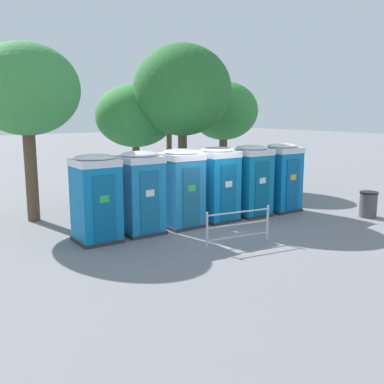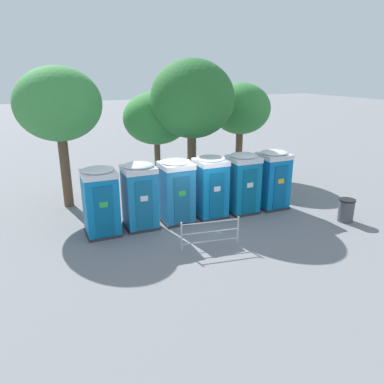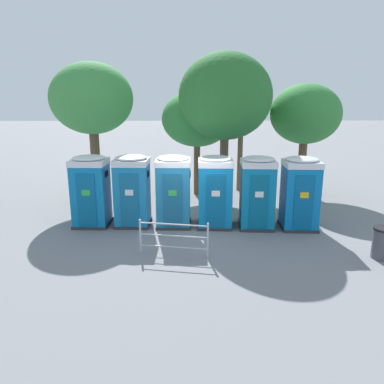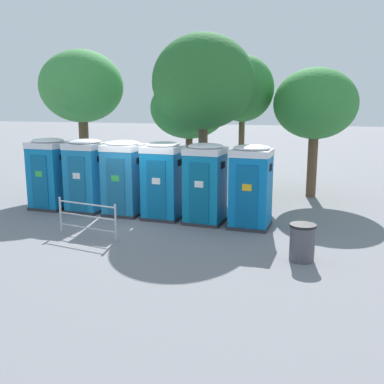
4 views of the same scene
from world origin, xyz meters
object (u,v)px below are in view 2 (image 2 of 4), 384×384
portapotty_0 (101,201)px  street_tree_0 (58,105)px  portapotty_4 (243,183)px  street_tree_3 (240,109)px  street_tree_4 (192,99)px  street_tree_2 (189,99)px  portapotty_1 (140,195)px  street_tree_1 (156,118)px  portapotty_3 (210,186)px  trash_can (346,210)px  portapotty_5 (273,179)px  event_barrier (210,233)px  portapotty_2 (176,191)px

portapotty_0 → street_tree_0: size_ratio=0.43×
portapotty_4 → street_tree_3: size_ratio=0.50×
street_tree_4 → street_tree_2: bearing=67.0°
portapotty_1 → street_tree_1: (2.44, 4.41, 2.23)m
portapotty_3 → street_tree_1: street_tree_1 is taller
street_tree_1 → trash_can: street_tree_1 is taller
street_tree_1 → street_tree_4: size_ratio=0.77×
portapotty_1 → street_tree_4: 5.44m
portapotty_5 → street_tree_4: bearing=127.1°
portapotty_4 → event_barrier: (-2.86, -2.39, -0.72)m
street_tree_2 → portapotty_2: bearing=-120.9°
portapotty_3 → portapotty_5: size_ratio=1.00×
portapotty_3 → portapotty_4: bearing=-5.9°
street_tree_2 → trash_can: bearing=-69.9°
portapotty_0 → portapotty_4: (5.86, -0.35, 0.00)m
street_tree_1 → portapotty_4: bearing=-67.7°
portapotty_0 → portapotty_5: bearing=-3.6°
street_tree_2 → street_tree_3: street_tree_2 is taller
portapotty_3 → trash_can: portapotty_3 is taller
portapotty_0 → event_barrier: bearing=-42.4°
portapotty_4 → portapotty_3: bearing=174.1°
street_tree_1 → portapotty_1: bearing=-118.9°
portapotty_2 → street_tree_0: (-3.57, 3.74, 3.11)m
street_tree_0 → trash_can: 12.38m
event_barrier → trash_can: bearing=-3.0°
portapotty_1 → street_tree_3: (7.50, 4.75, 2.41)m
portapotty_0 → portapotty_1: (1.47, -0.01, 0.00)m
portapotty_5 → street_tree_1: 6.34m
portapotty_1 → street_tree_2: (4.55, 5.08, 3.01)m
trash_can → portapotty_2: bearing=154.0°
portapotty_0 → portapotty_5: same height
portapotty_2 → street_tree_2: 6.73m
street_tree_3 → street_tree_4: 4.59m
portapotty_3 → portapotty_4: size_ratio=1.00×
portapotty_2 → street_tree_3: street_tree_3 is taller
portapotty_5 → street_tree_2: size_ratio=0.45×
portapotty_0 → street_tree_3: bearing=27.9°
street_tree_0 → street_tree_2: (6.66, 1.43, -0.10)m
street_tree_1 → event_barrier: size_ratio=2.37×
street_tree_1 → portapotty_5: bearing=-54.9°
trash_can → portapotty_5: bearing=122.9°
portapotty_1 → portapotty_4: (4.39, -0.34, 0.00)m
portapotty_2 → street_tree_4: bearing=53.0°
portapotty_1 → street_tree_4: street_tree_4 is taller
portapotty_3 → street_tree_0: (-5.03, 3.84, 3.11)m
street_tree_4 → trash_can: (4.01, -5.69, -4.03)m
street_tree_0 → event_barrier: (3.64, -6.39, -3.82)m
portapotty_5 → event_barrier: size_ratio=1.25×
portapotty_3 → street_tree_2: bearing=72.9°
portapotty_1 → portapotty_2: (1.46, -0.09, -0.00)m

